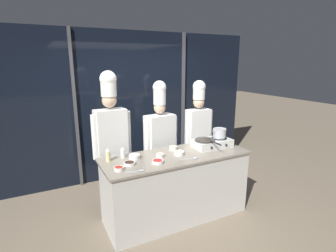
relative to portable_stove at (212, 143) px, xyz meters
name	(u,v)px	position (x,y,z in m)	size (l,w,h in m)	color
ground_plane	(176,215)	(-0.63, -0.06, -0.99)	(24.00, 24.00, 0.00)	#7F705B
window_wall_back	(134,106)	(-0.63, 1.61, 0.36)	(4.93, 0.09, 2.70)	black
demo_counter	(176,186)	(-0.63, -0.06, -0.52)	(2.04, 0.74, 0.93)	beige
portable_stove	(212,143)	(0.00, 0.00, 0.00)	(0.57, 0.34, 0.13)	silver
frying_pan	(205,139)	(-0.13, -0.01, 0.08)	(0.30, 0.52, 0.04)	#38332D
stock_pot	(219,133)	(0.13, 0.00, 0.14)	(0.22, 0.20, 0.14)	#B7BABF
squeeze_bottle_clear	(123,153)	(-1.32, 0.17, 0.01)	(0.06, 0.06, 0.15)	white
squeeze_bottle_oil	(108,155)	(-1.52, 0.13, 0.02)	(0.06, 0.06, 0.18)	beige
prep_bowl_ginger	(173,148)	(-0.58, 0.14, -0.03)	(0.11, 0.11, 0.06)	white
prep_bowl_rice	(134,156)	(-1.19, 0.07, -0.03)	(0.15, 0.15, 0.05)	white
prep_bowl_chili_flakes	(119,168)	(-1.48, -0.21, -0.04)	(0.12, 0.12, 0.04)	white
prep_bowl_bell_pepper	(158,161)	(-0.99, -0.21, -0.04)	(0.15, 0.15, 0.04)	white
prep_bowl_chicken	(179,153)	(-0.60, -0.07, -0.03)	(0.14, 0.14, 0.05)	white
prep_bowl_soy_glaze	(129,163)	(-1.32, -0.10, -0.04)	(0.15, 0.15, 0.04)	white
prep_bowl_shrimp	(160,155)	(-0.87, -0.03, -0.03)	(0.11, 0.11, 0.05)	white
serving_spoon_slotted	(139,171)	(-1.29, -0.34, -0.05)	(0.22, 0.06, 0.02)	#B2B5BA
serving_spoon_solid	(193,158)	(-0.51, -0.29, -0.05)	(0.25, 0.09, 0.02)	#B2B5BA
chef_head	(111,131)	(-1.36, 0.54, 0.21)	(0.57, 0.26, 2.05)	#232326
chef_sous	(160,134)	(-0.58, 0.57, 0.06)	(0.60, 0.31, 1.89)	#4C4C51
chef_line	(198,127)	(0.11, 0.54, 0.12)	(0.52, 0.22, 1.87)	#232326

